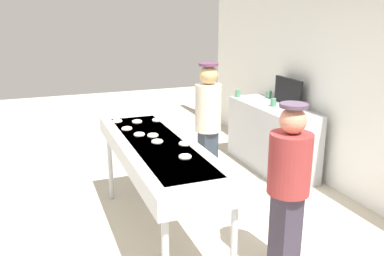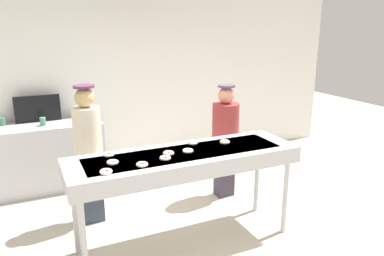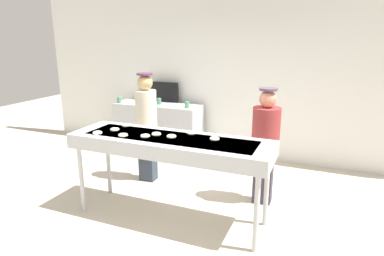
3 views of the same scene
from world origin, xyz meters
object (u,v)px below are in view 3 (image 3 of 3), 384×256
sugar_donut_7 (171,136)px  sugar_donut_8 (191,133)px  sugar_donut_4 (126,125)px  sugar_donut_6 (156,134)px  sugar_donut_0 (215,139)px  sugar_donut_2 (115,130)px  sugar_donut_5 (123,135)px  sugar_donut_3 (145,136)px  prep_counter (158,128)px  paper_cup_3 (187,105)px  menu_display (163,92)px  paper_cup_1 (119,100)px  sugar_donut_1 (97,133)px  fryer_conveyor (170,145)px  worker_assistant (146,122)px  worker_baker (265,139)px  paper_cup_2 (142,97)px  paper_cup_0 (159,101)px

sugar_donut_7 → sugar_donut_8: 0.27m
sugar_donut_4 → sugar_donut_6: size_ratio=1.00×
sugar_donut_0 → sugar_donut_7: bearing=-168.3°
sugar_donut_2 → sugar_donut_5: (0.24, -0.17, 0.00)m
sugar_donut_6 → sugar_donut_3: bearing=-124.5°
prep_counter → paper_cup_3: bearing=-11.0°
menu_display → paper_cup_1: bearing=-149.8°
sugar_donut_0 → sugar_donut_1: same height
fryer_conveyor → prep_counter: bearing=121.3°
sugar_donut_1 → prep_counter: bearing=100.4°
worker_assistant → paper_cup_3: worker_assistant is taller
sugar_donut_2 → sugar_donut_8: 0.96m
worker_baker → menu_display: 2.71m
worker_baker → sugar_donut_3: bearing=37.4°
menu_display → sugar_donut_3: bearing=-67.4°
sugar_donut_0 → worker_assistant: worker_assistant is taller
fryer_conveyor → paper_cup_2: bearing=126.9°
prep_counter → menu_display: size_ratio=2.66×
menu_display → sugar_donut_2: bearing=-77.3°
sugar_donut_7 → sugar_donut_3: bearing=-160.6°
sugar_donut_3 → worker_baker: 1.56m
sugar_donut_2 → paper_cup_1: bearing=123.1°
sugar_donut_2 → menu_display: bearing=102.7°
sugar_donut_6 → paper_cup_2: size_ratio=0.99×
sugar_donut_5 → sugar_donut_7: bearing=17.6°
sugar_donut_1 → sugar_donut_6: (0.68, 0.22, 0.00)m
sugar_donut_1 → worker_baker: worker_baker is taller
sugar_donut_0 → paper_cup_2: (-2.26, 2.23, -0.05)m
sugar_donut_0 → sugar_donut_3: size_ratio=1.00×
fryer_conveyor → sugar_donut_0: (0.52, 0.09, 0.11)m
fryer_conveyor → paper_cup_2: (-1.74, 2.32, 0.06)m
sugar_donut_2 → paper_cup_1: sugar_donut_2 is taller
sugar_donut_5 → menu_display: (-0.77, 2.52, 0.09)m
sugar_donut_7 → worker_assistant: bearing=133.5°
worker_baker → paper_cup_0: (-2.20, 1.23, 0.12)m
sugar_donut_8 → paper_cup_2: bearing=132.5°
sugar_donut_6 → menu_display: (-1.10, 2.33, 0.09)m
paper_cup_0 → paper_cup_3: size_ratio=1.00×
sugar_donut_2 → prep_counter: sugar_donut_2 is taller
sugar_donut_7 → worker_assistant: 1.25m
sugar_donut_0 → sugar_donut_8: same height
sugar_donut_1 → worker_baker: size_ratio=0.07×
sugar_donut_7 → paper_cup_2: 2.93m
paper_cup_2 → paper_cup_3: 1.17m
paper_cup_3 → sugar_donut_5: bearing=-86.9°
sugar_donut_7 → sugar_donut_8: (0.16, 0.22, 0.00)m
sugar_donut_3 → sugar_donut_7: same height
prep_counter → paper_cup_1: paper_cup_1 is taller
sugar_donut_8 → sugar_donut_4: bearing=179.6°
sugar_donut_5 → paper_cup_2: (-1.23, 2.50, -0.05)m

